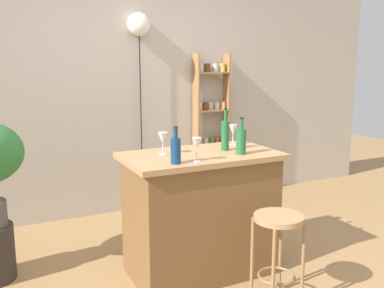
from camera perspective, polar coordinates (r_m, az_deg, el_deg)
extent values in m
cube|color=#BCB2A3|center=(4.66, -8.28, 8.26)|extent=(6.40, 0.10, 2.80)
cube|color=brown|center=(3.34, 1.14, -9.44)|extent=(1.05, 0.60, 0.89)
cube|color=tan|center=(3.20, 1.18, -1.58)|extent=(1.14, 0.65, 0.04)
cylinder|color=#997047|center=(2.88, 10.61, -16.42)|extent=(0.02, 0.02, 0.59)
cylinder|color=#997047|center=(3.01, 14.33, -15.28)|extent=(0.02, 0.02, 0.59)
cylinder|color=#997047|center=(3.05, 7.88, -14.70)|extent=(0.02, 0.02, 0.59)
cylinder|color=#997047|center=(3.18, 11.50, -13.74)|extent=(0.02, 0.02, 0.59)
torus|color=#997047|center=(3.07, 11.01, -16.60)|extent=(0.25, 0.25, 0.02)
cylinder|color=tan|center=(2.90, 11.31, -9.47)|extent=(0.33, 0.33, 0.03)
cube|color=#9E7042|center=(4.86, 0.53, 1.85)|extent=(0.02, 0.15, 1.68)
cube|color=#9E7042|center=(5.04, 4.46, 2.15)|extent=(0.02, 0.15, 1.68)
cube|color=#9E7042|center=(5.08, 2.47, -5.04)|extent=(0.37, 0.15, 0.02)
cylinder|color=silver|center=(5.01, 1.32, -4.50)|extent=(0.06, 0.06, 0.11)
cylinder|color=gold|center=(5.07, 2.49, -4.31)|extent=(0.06, 0.06, 0.11)
cylinder|color=#994C23|center=(5.13, 3.73, -4.15)|extent=(0.06, 0.06, 0.11)
cube|color=#9E7042|center=(4.98, 2.51, -0.39)|extent=(0.37, 0.15, 0.02)
cylinder|color=silver|center=(4.90, 1.01, 0.15)|extent=(0.05, 0.05, 0.10)
cylinder|color=beige|center=(4.94, 1.82, 0.24)|extent=(0.05, 0.05, 0.10)
cylinder|color=#4C7033|center=(4.97, 2.59, 0.30)|extent=(0.05, 0.05, 0.10)
cylinder|color=#994C23|center=(5.01, 3.31, 0.37)|extent=(0.05, 0.05, 0.10)
cylinder|color=brown|center=(5.04, 3.97, 0.43)|extent=(0.05, 0.05, 0.10)
cube|color=#9E7042|center=(4.92, 2.56, 4.42)|extent=(0.37, 0.15, 0.02)
cylinder|color=silver|center=(4.84, 0.98, 4.94)|extent=(0.06, 0.06, 0.08)
cylinder|color=brown|center=(4.88, 1.74, 4.98)|extent=(0.06, 0.06, 0.08)
cylinder|color=beige|center=(4.91, 2.46, 5.02)|extent=(0.06, 0.06, 0.08)
cylinder|color=silver|center=(4.95, 3.26, 5.06)|extent=(0.06, 0.06, 0.08)
cylinder|color=gold|center=(4.98, 4.08, 5.08)|extent=(0.06, 0.06, 0.08)
cube|color=#9E7042|center=(4.89, 2.60, 9.33)|extent=(0.37, 0.15, 0.02)
cylinder|color=silver|center=(4.81, 1.11, 9.97)|extent=(0.07, 0.07, 0.09)
cylinder|color=brown|center=(4.87, 2.02, 9.98)|extent=(0.07, 0.07, 0.09)
cylinder|color=silver|center=(4.92, 3.07, 9.98)|extent=(0.07, 0.07, 0.09)
cylinder|color=gold|center=(4.96, 4.00, 9.97)|extent=(0.07, 0.07, 0.09)
cylinder|color=#236638|center=(3.18, 6.46, 0.32)|extent=(0.07, 0.07, 0.19)
cylinder|color=#236638|center=(3.15, 6.51, 2.62)|extent=(0.03, 0.03, 0.07)
cylinder|color=black|center=(3.15, 6.53, 3.37)|extent=(0.03, 0.03, 0.01)
cylinder|color=navy|center=(2.87, -2.15, -0.92)|extent=(0.07, 0.07, 0.17)
cylinder|color=navy|center=(2.84, -2.17, 1.42)|extent=(0.03, 0.03, 0.07)
cylinder|color=black|center=(2.84, -2.18, 2.20)|extent=(0.03, 0.03, 0.01)
cylinder|color=#236638|center=(3.30, 4.37, 1.09)|extent=(0.06, 0.06, 0.22)
cylinder|color=#236638|center=(3.27, 4.41, 3.78)|extent=(0.02, 0.02, 0.09)
cylinder|color=black|center=(3.27, 4.43, 4.64)|extent=(0.03, 0.03, 0.01)
cylinder|color=silver|center=(2.94, 0.61, -2.27)|extent=(0.06, 0.06, 0.00)
cylinder|color=silver|center=(2.93, 0.61, -1.51)|extent=(0.01, 0.01, 0.07)
cone|color=silver|center=(2.92, 0.62, 0.02)|extent=(0.07, 0.07, 0.08)
cylinder|color=silver|center=(3.16, -3.84, -1.35)|extent=(0.06, 0.06, 0.00)
cylinder|color=silver|center=(3.15, -3.85, -0.65)|extent=(0.01, 0.01, 0.07)
cone|color=silver|center=(3.14, -3.87, 0.78)|extent=(0.07, 0.07, 0.08)
cylinder|color=silver|center=(3.55, 5.39, -0.04)|extent=(0.06, 0.06, 0.00)
cylinder|color=silver|center=(3.54, 5.40, 0.59)|extent=(0.01, 0.01, 0.07)
cone|color=silver|center=(3.53, 5.42, 1.87)|extent=(0.07, 0.07, 0.08)
cylinder|color=black|center=(4.62, -6.69, 3.07)|extent=(0.01, 0.01, 1.96)
sphere|color=white|center=(4.59, -6.97, 15.30)|extent=(0.24, 0.24, 0.24)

